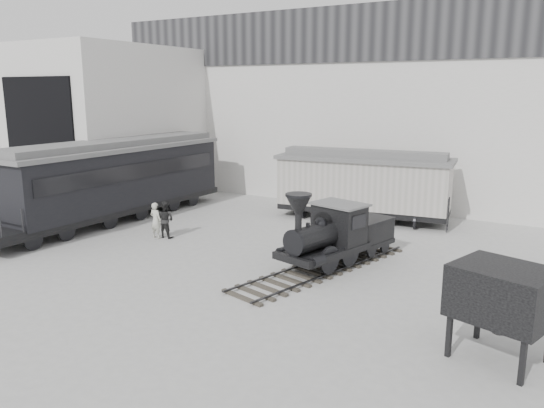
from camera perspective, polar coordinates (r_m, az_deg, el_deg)
The scene contains 9 objects.
ground at distance 18.45m, azimuth -4.65°, elevation -8.55°, with size 90.00×90.00×0.00m, color #9E9E9B.
north_wall at distance 30.82m, azimuth 11.24°, elevation 10.14°, with size 34.00×2.51×11.00m.
west_pavilion at distance 34.33m, azimuth -15.67°, elevation 8.33°, with size 7.00×12.11×9.00m.
locomotive at distance 20.02m, azimuth 6.67°, elevation -3.62°, with size 4.02×8.60×2.97m.
boxcar at distance 27.30m, azimuth 9.77°, elevation 2.20°, with size 8.99×3.64×3.58m.
passenger_coach at distance 28.02m, azimuth -16.41°, elevation 2.57°, with size 3.54×14.23×3.78m.
visitor_a at distance 24.24m, azimuth -12.40°, elevation -1.73°, with size 0.59×0.39×1.63m, color beige.
visitor_b at distance 24.25m, azimuth -11.40°, elevation -1.63°, with size 0.81×0.63×1.67m, color black.
coal_hopper at distance 14.10m, azimuth 23.51°, elevation -9.45°, with size 2.64×2.39×2.39m.
Camera 1 is at (9.77, -14.23, 6.50)m, focal length 35.00 mm.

